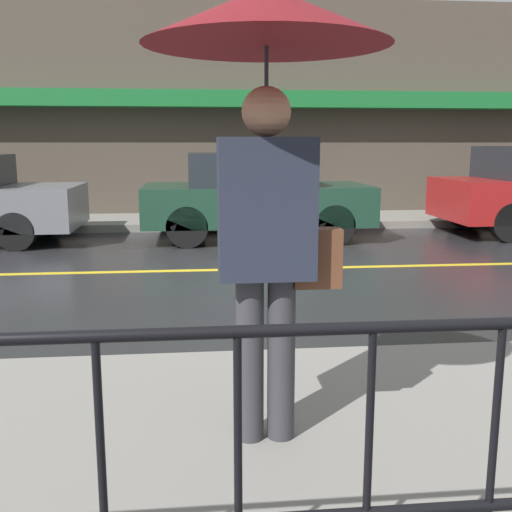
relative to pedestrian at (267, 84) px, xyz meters
The scene contains 8 objects.
ground_plane 5.33m from the pedestrian, 86.33° to the left, with size 80.00×80.00×0.00m, color #262628.
sidewalk_near 1.91m from the pedestrian, 23.67° to the right, with size 28.00×2.97×0.15m.
sidewalk_far 9.71m from the pedestrian, 88.09° to the left, with size 28.00×1.94×0.15m.
lane_marking 5.33m from the pedestrian, 86.33° to the left, with size 25.20×0.12×0.01m.
building_storefront 10.63m from the pedestrian, 88.29° to the left, with size 28.00×0.85×4.75m.
railing_foreground 1.82m from the pedestrian, 77.00° to the right, with size 12.00×0.04×1.05m.
pedestrian is the anchor object (origin of this frame).
car_dark_green 7.73m from the pedestrian, 84.84° to the left, with size 3.93×1.89×1.51m.
Camera 1 is at (-0.67, -7.86, 1.68)m, focal length 42.00 mm.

